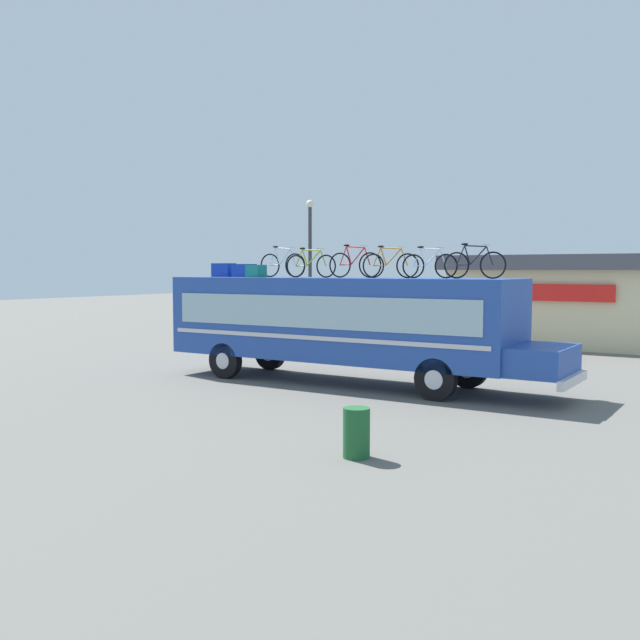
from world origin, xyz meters
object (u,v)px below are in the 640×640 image
Objects in this scene: bus at (343,320)px; street_lamp at (310,267)px; rooftop_bicycle_3 at (355,264)px; rooftop_bicycle_5 at (429,265)px; luggage_bag_1 at (224,270)px; trash_bin at (356,433)px; luggage_bag_2 at (244,271)px; rooftop_bicycle_6 at (474,264)px; rooftop_bicycle_1 at (282,264)px; rooftop_bicycle_4 at (390,264)px; luggage_bag_3 at (256,271)px; rooftop_bicycle_2 at (311,265)px.

bus is 7.07m from street_lamp.
rooftop_bicycle_3 is 0.29× the size of street_lamp.
luggage_bag_1 is at bearing 179.44° from rooftop_bicycle_5.
rooftop_bicycle_5 is 1.82× the size of trash_bin.
rooftop_bicycle_6 reaches higher than luggage_bag_2.
rooftop_bicycle_6 is at bearing -4.39° from rooftop_bicycle_3.
rooftop_bicycle_6 is 0.28× the size of street_lamp.
rooftop_bicycle_1 is at bearing -65.71° from street_lamp.
luggage_bag_1 is 0.39× the size of rooftop_bicycle_4.
rooftop_bicycle_5 is (2.45, -0.19, -0.04)m from rooftop_bicycle_3.
rooftop_bicycle_6 is (6.93, 0.31, 0.20)m from luggage_bag_3.
trash_bin is (9.10, -7.19, -2.88)m from luggage_bag_1.
rooftop_bicycle_1 is 10.36m from trash_bin.
rooftop_bicycle_4 is at bearing -40.15° from street_lamp.
luggage_bag_1 is at bearing 178.67° from bus.
rooftop_bicycle_5 is 0.27× the size of street_lamp.
rooftop_bicycle_6 is (1.32, -0.10, 0.02)m from rooftop_bicycle_5.
rooftop_bicycle_4 is 1.09× the size of rooftop_bicycle_5.
rooftop_bicycle_4 is at bearing 177.02° from rooftop_bicycle_6.
rooftop_bicycle_5 reaches higher than luggage_bag_2.
rooftop_bicycle_5 is at bearing -1.38° from rooftop_bicycle_4.
rooftop_bicycle_3 is at bearing 1.36° from luggage_bag_1.
rooftop_bicycle_5 is at bearing 175.55° from rooftop_bicycle_6.
rooftop_bicycle_6 is (2.53, -0.13, 0.00)m from rooftop_bicycle_4.
luggage_bag_1 is 7.32m from rooftop_bicycle_5.
rooftop_bicycle_5 is at bearing 0.78° from bus.
luggage_bag_1 is 0.40× the size of rooftop_bicycle_2.
bus is at bearing -1.33° from luggage_bag_1.
rooftop_bicycle_1 reaches higher than luggage_bag_1.
rooftop_bicycle_1 is 6.31m from rooftop_bicycle_6.
rooftop_bicycle_1 is at bearing 165.45° from rooftop_bicycle_2.
bus is 25.34× the size of luggage_bag_3.
luggage_bag_1 is 0.41× the size of rooftop_bicycle_1.
rooftop_bicycle_2 is 1.08× the size of rooftop_bicycle_5.
rooftop_bicycle_1 reaches higher than rooftop_bicycle_6.
rooftop_bicycle_6 is at bearing -1.92° from rooftop_bicycle_1.
rooftop_bicycle_6 is at bearing 1.34° from rooftop_bicycle_2.
luggage_bag_3 is 6.94m from rooftop_bicycle_6.
luggage_bag_1 reaches higher than bus.
luggage_bag_1 is 0.41× the size of rooftop_bicycle_6.
rooftop_bicycle_6 is at bearing 2.57° from luggage_bag_3.
rooftop_bicycle_1 reaches higher than rooftop_bicycle_2.
luggage_bag_3 is (-2.92, -0.38, 1.44)m from bus.
rooftop_bicycle_3 is at bearing 17.64° from rooftop_bicycle_2.
rooftop_bicycle_4 reaches higher than bus.
rooftop_bicycle_6 is (5.04, 0.12, 0.01)m from rooftop_bicycle_2.
rooftop_bicycle_6 reaches higher than luggage_bag_1.
luggage_bag_2 is 3.99m from rooftop_bicycle_3.
luggage_bag_3 is (0.81, -0.43, -0.02)m from luggage_bag_2.
luggage_bag_2 is 5.18m from street_lamp.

